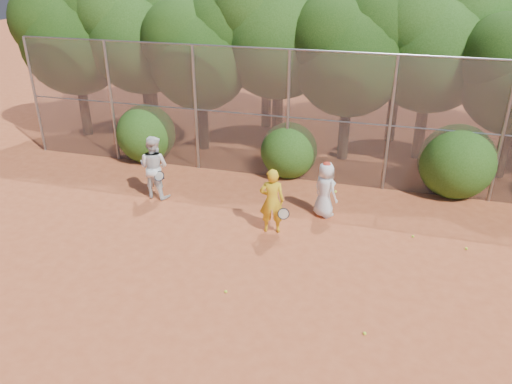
% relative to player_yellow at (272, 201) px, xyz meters
% --- Properties ---
extents(ground, '(80.00, 80.00, 0.00)m').
position_rel_player_yellow_xyz_m(ground, '(0.61, -2.59, -0.86)').
color(ground, '#AB4A26').
rests_on(ground, ground).
extents(fence_back, '(20.05, 0.09, 4.03)m').
position_rel_player_yellow_xyz_m(fence_back, '(0.49, 3.41, 1.19)').
color(fence_back, gray).
rests_on(fence_back, ground).
extents(tree_0, '(4.38, 3.81, 6.00)m').
position_rel_player_yellow_xyz_m(tree_0, '(-8.84, 5.45, 3.07)').
color(tree_0, black).
rests_on(tree_0, ground).
extents(tree_1, '(4.64, 4.03, 6.35)m').
position_rel_player_yellow_xyz_m(tree_1, '(-6.33, 5.95, 3.30)').
color(tree_1, black).
rests_on(tree_1, ground).
extents(tree_2, '(3.99, 3.47, 5.47)m').
position_rel_player_yellow_xyz_m(tree_2, '(-3.84, 5.25, 2.72)').
color(tree_2, black).
rests_on(tree_2, ground).
extents(tree_3, '(4.89, 4.26, 6.70)m').
position_rel_player_yellow_xyz_m(tree_3, '(-1.33, 6.25, 3.53)').
color(tree_3, black).
rests_on(tree_3, ground).
extents(tree_4, '(4.19, 3.64, 5.73)m').
position_rel_player_yellow_xyz_m(tree_4, '(1.16, 5.65, 2.90)').
color(tree_4, black).
rests_on(tree_4, ground).
extents(tree_5, '(4.51, 3.92, 6.17)m').
position_rel_player_yellow_xyz_m(tree_5, '(3.67, 6.45, 3.19)').
color(tree_5, black).
rests_on(tree_5, ground).
extents(tree_9, '(4.83, 4.20, 6.62)m').
position_rel_player_yellow_xyz_m(tree_9, '(-7.33, 8.25, 3.48)').
color(tree_9, black).
rests_on(tree_9, ground).
extents(tree_10, '(5.15, 4.48, 7.06)m').
position_rel_player_yellow_xyz_m(tree_10, '(-2.33, 8.46, 3.77)').
color(tree_10, black).
rests_on(tree_10, ground).
extents(tree_11, '(4.64, 4.03, 6.35)m').
position_rel_player_yellow_xyz_m(tree_11, '(2.67, 8.05, 3.30)').
color(tree_11, black).
rests_on(tree_11, ground).
extents(bush_0, '(2.00, 2.00, 2.00)m').
position_rel_player_yellow_xyz_m(bush_0, '(-5.39, 3.71, 0.14)').
color(bush_0, '#204711').
rests_on(bush_0, ground).
extents(bush_1, '(1.80, 1.80, 1.80)m').
position_rel_player_yellow_xyz_m(bush_1, '(-0.39, 3.71, 0.04)').
color(bush_1, '#204711').
rests_on(bush_1, ground).
extents(bush_2, '(2.20, 2.20, 2.20)m').
position_rel_player_yellow_xyz_m(bush_2, '(4.61, 3.71, 0.24)').
color(bush_2, '#204711').
rests_on(bush_2, ground).
extents(player_yellow, '(0.86, 0.54, 1.73)m').
position_rel_player_yellow_xyz_m(player_yellow, '(0.00, 0.00, 0.00)').
color(player_yellow, gold).
rests_on(player_yellow, ground).
extents(player_teen, '(0.90, 0.84, 1.57)m').
position_rel_player_yellow_xyz_m(player_teen, '(1.16, 1.22, -0.08)').
color(player_teen, silver).
rests_on(player_teen, ground).
extents(player_white, '(0.98, 0.81, 1.86)m').
position_rel_player_yellow_xyz_m(player_white, '(-3.77, 1.05, 0.07)').
color(player_white, white).
rests_on(player_white, ground).
extents(ball_0, '(0.07, 0.07, 0.07)m').
position_rel_player_yellow_xyz_m(ball_0, '(4.75, 0.41, -0.83)').
color(ball_0, '#CCEC2A').
rests_on(ball_0, ground).
extents(ball_1, '(0.07, 0.07, 0.07)m').
position_rel_player_yellow_xyz_m(ball_1, '(2.65, -3.29, -0.83)').
color(ball_1, '#CCEC2A').
rests_on(ball_1, ground).
extents(ball_3, '(0.07, 0.07, 0.07)m').
position_rel_player_yellow_xyz_m(ball_3, '(-0.28, -2.80, -0.83)').
color(ball_3, '#CCEC2A').
rests_on(ball_3, ground).
extents(ball_4, '(0.07, 0.07, 0.07)m').
position_rel_player_yellow_xyz_m(ball_4, '(3.51, 0.65, -0.83)').
color(ball_4, '#CCEC2A').
rests_on(ball_4, ground).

